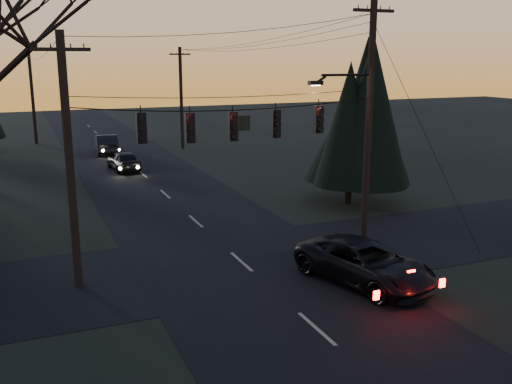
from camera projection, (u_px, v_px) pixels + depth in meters
name	position (u px, v px, depth m)	size (l,w,h in m)	color
main_road	(174.00, 202.00, 30.83)	(8.00, 120.00, 0.02)	black
cross_road	(241.00, 262.00, 21.86)	(60.00, 7.00, 0.02)	black
utility_pole_right	(363.00, 244.00, 23.93)	(5.00, 0.30, 10.00)	black
utility_pole_left	(79.00, 286.00, 19.61)	(1.80, 0.30, 8.50)	black
utility_pole_far_r	(183.00, 148.00, 49.06)	(1.80, 0.30, 8.50)	black
utility_pole_far_l	(37.00, 143.00, 51.91)	(0.30, 0.30, 8.00)	black
span_signal_assembly	(234.00, 125.00, 20.55)	(11.50, 0.44, 1.53)	black
evergreen_right	(351.00, 119.00, 29.69)	(4.95, 4.95, 7.81)	black
suv_near	(365.00, 263.00, 19.68)	(2.40, 5.20, 1.45)	black
sedan_oncoming_a	(124.00, 161.00, 39.32)	(1.62, 4.04, 1.38)	black
sedan_oncoming_b	(106.00, 144.00, 46.43)	(1.61, 4.61, 1.52)	black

